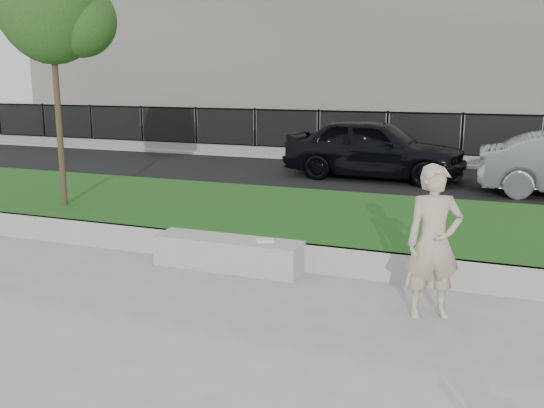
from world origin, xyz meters
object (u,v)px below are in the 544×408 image
at_px(stone_bench, 228,253).
at_px(book, 265,240).
at_px(car_dark, 374,148).
at_px(man, 434,242).

distance_m(stone_bench, book, 0.59).
relative_size(stone_bench, car_dark, 0.46).
bearing_deg(man, stone_bench, 140.34).
height_order(stone_bench, car_dark, car_dark).
height_order(stone_bench, man, man).
bearing_deg(car_dark, man, -159.89).
xyz_separation_m(book, car_dark, (-0.18, 8.02, 0.38)).
bearing_deg(man, car_dark, 80.91).
xyz_separation_m(stone_bench, man, (2.87, -0.75, 0.65)).
bearing_deg(stone_bench, car_dark, 87.43).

